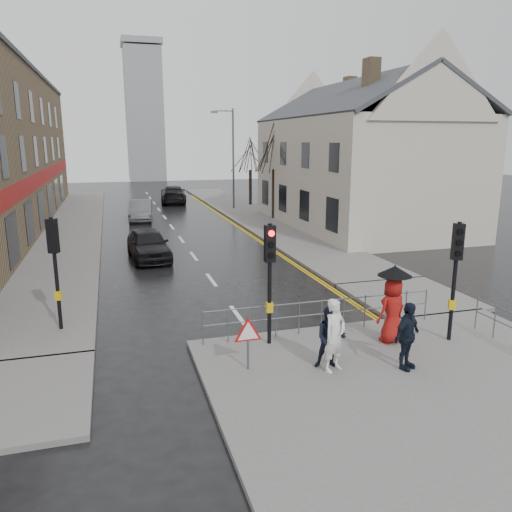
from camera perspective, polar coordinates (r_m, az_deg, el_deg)
ground at (r=14.03m, az=0.98°, el=-10.82°), size 120.00×120.00×0.00m
near_pavement at (r=12.43m, az=19.91°, el=-14.63°), size 10.00×9.00×0.14m
left_pavement at (r=35.79m, az=-20.39°, el=3.27°), size 4.00×44.00×0.14m
right_pavement at (r=39.05m, az=-0.78°, el=4.86°), size 4.00×40.00×0.14m
pavement_bridge_right at (r=19.24m, az=17.08°, el=-4.46°), size 4.00×4.20×0.14m
building_right_cream at (r=34.14m, az=11.57°, el=11.35°), size 9.00×16.40×10.10m
church_tower at (r=74.50m, az=-12.62°, el=15.38°), size 5.00×5.00×18.00m
traffic_signal_near_left at (r=13.46m, az=1.58°, el=-0.79°), size 0.28×0.27×3.40m
traffic_signal_near_right at (r=14.77m, az=21.90°, el=-0.50°), size 0.34×0.33×3.40m
traffic_signal_far_left at (r=15.67m, az=-22.05°, el=0.24°), size 0.34×0.33×3.40m
guard_railing_front at (r=14.88m, az=7.53°, el=-5.95°), size 7.14×0.04×1.00m
warning_sign at (r=12.35m, az=-0.91°, el=-9.02°), size 0.80×0.07×1.35m
street_lamp at (r=41.39m, az=-2.86°, el=11.76°), size 1.83×0.25×8.00m
tree_near at (r=36.06m, az=2.07°, el=12.25°), size 2.40×2.40×6.58m
tree_far at (r=43.88m, az=-0.65°, el=11.48°), size 2.40×2.40×5.64m
pedestrian_a at (r=12.44m, az=8.98°, el=-8.94°), size 0.79×0.68×1.83m
pedestrian_b at (r=12.62m, az=8.51°, el=-9.24°), size 0.92×0.82×1.57m
pedestrian_with_umbrella at (r=14.41m, az=15.37°, el=-5.11°), size 1.03×0.96×2.20m
pedestrian_d at (r=12.94m, az=16.88°, el=-8.74°), size 1.09×0.83×1.72m
car_parked at (r=24.79m, az=-12.20°, el=1.34°), size 2.08×4.53×1.51m
car_mid at (r=37.09m, az=-13.05°, el=5.12°), size 1.95×4.58×1.47m
car_far at (r=46.78m, az=-9.44°, el=6.96°), size 2.80×5.72×1.60m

